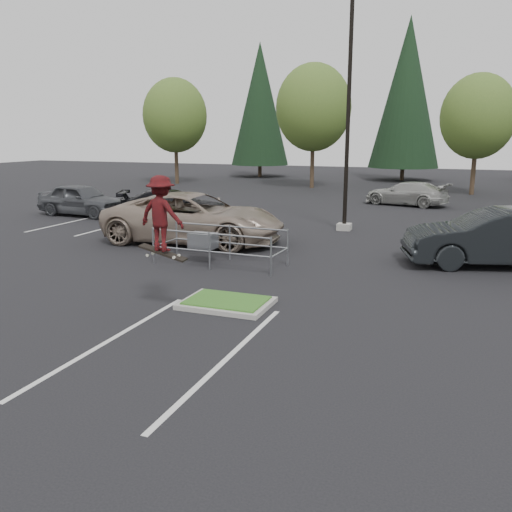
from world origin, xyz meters
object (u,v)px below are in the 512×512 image
(car_l_black, at_px, (173,206))
(conif_b, at_px, (407,93))
(car_l_grey, at_px, (81,200))
(car_far_silver, at_px, (407,193))
(light_pole, at_px, (348,127))
(decid_a, at_px, (175,118))
(decid_c, at_px, (478,119))
(decid_b, at_px, (313,110))
(conif_a, at_px, (260,104))
(car_l_tan, at_px, (194,218))
(cart_corral, at_px, (207,241))
(car_r_charc, at_px, (496,238))
(skateboarder, at_px, (162,214))

(car_l_black, bearing_deg, conif_b, -39.26)
(car_l_grey, relative_size, car_far_silver, 1.00)
(car_l_grey, bearing_deg, car_l_black, -85.55)
(light_pole, height_order, car_l_grey, light_pole)
(decid_a, height_order, car_far_silver, decid_a)
(decid_a, distance_m, decid_c, 24.00)
(decid_a, xyz_separation_m, car_l_black, (10.01, -18.53, -4.80))
(decid_b, bearing_deg, conif_a, 130.17)
(decid_a, height_order, car_l_tan, decid_a)
(conif_a, bearing_deg, car_l_black, -78.11)
(decid_a, relative_size, decid_b, 0.92)
(light_pole, height_order, decid_b, light_pole)
(decid_c, relative_size, car_l_grey, 1.70)
(conif_b, height_order, cart_corral, conif_b)
(car_l_tan, bearing_deg, car_l_grey, 60.03)
(decid_b, bearing_deg, cart_corral, -82.44)
(car_r_charc, bearing_deg, cart_corral, -87.95)
(cart_corral, distance_m, car_l_black, 9.29)
(cart_corral, bearing_deg, decid_b, 99.91)
(conif_b, bearing_deg, skateboarder, -91.66)
(light_pole, relative_size, car_l_tan, 1.42)
(decid_b, height_order, car_l_tan, decid_b)
(conif_a, height_order, conif_b, conif_b)
(conif_a, bearing_deg, decid_a, -111.91)
(car_l_tan, relative_size, car_far_silver, 1.44)
(cart_corral, distance_m, car_far_silver, 18.60)
(skateboarder, bearing_deg, car_l_grey, -39.78)
(cart_corral, xyz_separation_m, car_far_silver, (4.76, 17.98, -0.04))
(conif_a, distance_m, car_l_black, 29.80)
(decid_a, distance_m, cart_corral, 30.67)
(conif_b, distance_m, car_l_tan, 34.49)
(car_l_tan, bearing_deg, car_l_black, 34.47)
(cart_corral, bearing_deg, car_far_silver, 77.51)
(light_pole, height_order, decid_c, light_pole)
(conif_b, xyz_separation_m, car_l_grey, (-13.50, -29.00, -7.01))
(skateboarder, bearing_deg, decid_a, -55.87)
(skateboarder, xyz_separation_m, car_r_charc, (7.70, 8.00, -1.47))
(car_l_grey, bearing_deg, car_l_tan, -112.12)
(light_pole, distance_m, skateboarder, 13.29)
(cart_corral, relative_size, skateboarder, 2.17)
(decid_a, relative_size, skateboarder, 4.43)
(decid_a, xyz_separation_m, conif_b, (18.01, 10.47, 2.27))
(cart_corral, height_order, car_l_grey, car_l_grey)
(light_pole, height_order, skateboarder, light_pole)
(car_l_tan, xyz_separation_m, car_r_charc, (11.00, 0.00, -0.05))
(car_r_charc, bearing_deg, decid_c, 164.99)
(decid_a, bearing_deg, car_l_tan, -59.61)
(conif_a, height_order, car_l_black, conif_a)
(cart_corral, distance_m, skateboarder, 5.44)
(decid_a, height_order, decid_c, decid_a)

